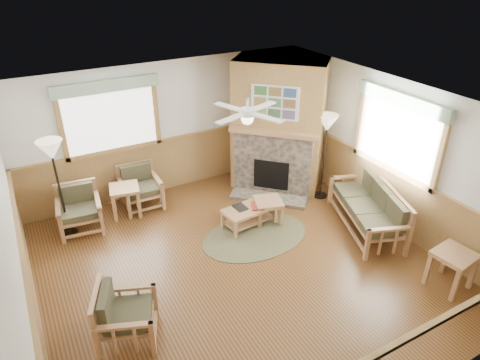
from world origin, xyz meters
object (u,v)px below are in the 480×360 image
armchair_back_right (141,188)px  floor_lamp_left (60,190)px  sofa (367,207)px  end_table_sofa (451,270)px  armchair_left (127,314)px  coffee_table (249,216)px  footstool (268,210)px  armchair_back_left (79,210)px  end_table_chairs (126,201)px  floor_lamp_right (324,157)px

armchair_back_right → floor_lamp_left: size_ratio=0.45×
sofa → end_table_sofa: sofa is taller
armchair_left → end_table_sofa: bearing=-85.3°
coffee_table → footstool: size_ratio=1.93×
sofa → armchair_back_right: (-3.36, 2.71, -0.02)m
armchair_back_left → footstool: size_ratio=1.65×
footstool → floor_lamp_left: bearing=157.9°
end_table_chairs → floor_lamp_right: 3.96m
armchair_back_right → end_table_sofa: armchair_back_right is taller
end_table_sofa → armchair_left: bearing=163.0°
armchair_back_right → end_table_chairs: bearing=-155.7°
armchair_back_right → end_table_chairs: size_ratio=1.38×
armchair_back_right → end_table_sofa: 5.61m
armchair_back_left → armchair_left: 2.87m
floor_lamp_left → floor_lamp_right: bearing=-13.2°
armchair_back_left → footstool: (3.13, -1.40, -0.20)m
armchair_left → end_table_sofa: armchair_left is taller
armchair_left → floor_lamp_right: 4.85m
footstool → floor_lamp_right: size_ratio=0.28×
end_table_chairs → floor_lamp_left: floor_lamp_left is taller
footstool → end_table_chairs: bearing=146.4°
armchair_back_left → floor_lamp_left: bearing=-164.5°
armchair_left → end_table_chairs: bearing=6.3°
footstool → floor_lamp_left: size_ratio=0.27×
coffee_table → end_table_sofa: bearing=-63.6°
sofa → floor_lamp_left: bearing=-96.0°
sofa → footstool: sofa is taller
floor_lamp_right → floor_lamp_left: bearing=166.8°
floor_lamp_left → armchair_left: bearing=-84.2°
sofa → end_table_sofa: bearing=20.7°
coffee_table → end_table_chairs: (-1.87, 1.48, 0.11)m
armchair_back_left → armchair_left: (0.05, -2.87, -0.00)m
armchair_back_left → coffee_table: bearing=-19.9°
sofa → coffee_table: size_ratio=1.94×
footstool → armchair_back_right: bearing=139.3°
armchair_left → floor_lamp_left: bearing=27.5°
footstool → coffee_table: bearing=176.2°
footstool → sofa: bearing=-36.2°
sofa → armchair_back_left: (-4.57, 2.46, -0.02)m
coffee_table → floor_lamp_right: (1.83, 0.21, 0.70)m
footstool → floor_lamp_right: (1.44, 0.24, 0.68)m
sofa → coffee_table: (-1.83, 1.08, -0.24)m
armchair_left → footstool: armchair_left is taller
sofa → floor_lamp_right: bearing=-159.3°
coffee_table → armchair_back_left: bearing=147.1°
coffee_table → floor_lamp_left: size_ratio=0.53×
sofa → coffee_table: bearing=-99.8°
armchair_back_right → floor_lamp_right: 3.68m
armchair_back_right → coffee_table: size_ratio=0.85×
coffee_table → floor_lamp_right: bearing=0.3°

